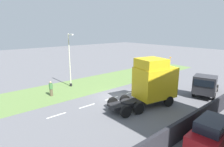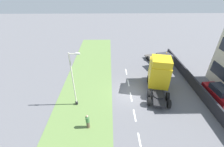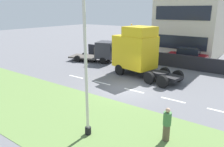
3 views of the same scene
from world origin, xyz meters
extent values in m
plane|color=slate|center=(0.00, 0.00, 0.00)|extent=(120.00, 120.00, 0.00)
cube|color=#607F42|center=(-6.00, 0.00, 0.01)|extent=(7.00, 44.00, 0.01)
cube|color=white|center=(0.00, -7.10, 0.00)|extent=(0.16, 1.80, 0.00)
cube|color=white|center=(0.00, -3.90, 0.00)|extent=(0.16, 1.80, 0.00)
cube|color=white|center=(0.00, -0.70, 0.00)|extent=(0.16, 1.80, 0.00)
cube|color=white|center=(0.00, 2.50, 0.00)|extent=(0.16, 1.80, 0.00)
cube|color=white|center=(0.00, 5.70, 0.00)|extent=(0.16, 1.80, 0.00)
cube|color=#232328|center=(9.00, 0.00, 0.74)|extent=(0.25, 24.00, 1.48)
cube|color=black|center=(3.61, 0.06, 0.67)|extent=(2.78, 7.02, 0.24)
cube|color=gold|center=(3.93, 1.57, 2.29)|extent=(3.26, 4.22, 3.01)
cube|color=black|center=(4.32, 3.45, 1.63)|extent=(2.12, 0.50, 1.68)
cube|color=black|center=(4.32, 3.45, 2.95)|extent=(2.24, 0.53, 0.96)
cube|color=gold|center=(3.81, 1.02, 4.24)|extent=(2.86, 2.90, 0.90)
sphere|color=orange|center=(4.84, 2.54, 4.76)|extent=(0.14, 0.14, 0.14)
cylinder|color=black|center=(3.29, -1.46, 0.85)|extent=(1.65, 1.65, 0.12)
cylinder|color=black|center=(2.97, 2.65, 0.52)|extent=(0.53, 1.08, 1.04)
cylinder|color=black|center=(5.25, 2.17, 0.52)|extent=(0.53, 1.08, 1.04)
cylinder|color=black|center=(2.22, -0.88, 0.52)|extent=(0.53, 1.08, 1.04)
cylinder|color=black|center=(4.50, -1.36, 0.52)|extent=(0.53, 1.08, 1.04)
cylinder|color=black|center=(1.94, -2.23, 0.52)|extent=(0.53, 1.08, 1.04)
cylinder|color=black|center=(4.22, -2.71, 0.52)|extent=(0.53, 1.08, 1.04)
cube|color=#333338|center=(6.48, 7.02, 1.54)|extent=(2.66, 2.50, 1.93)
cube|color=black|center=(6.76, 6.05, 1.93)|extent=(1.88, 0.58, 0.69)
cube|color=#4C4742|center=(5.70, 9.71, 0.49)|extent=(3.13, 4.11, 0.18)
cube|color=#4C4742|center=(6.19, 8.01, 1.26)|extent=(2.15, 0.71, 1.35)
cylinder|color=black|center=(7.46, 7.30, 0.40)|extent=(0.45, 0.84, 0.80)
cylinder|color=black|center=(5.50, 6.73, 0.40)|extent=(0.45, 0.84, 0.80)
cylinder|color=black|center=(6.53, 10.53, 0.40)|extent=(0.45, 0.84, 0.80)
cylinder|color=black|center=(4.57, 9.97, 0.40)|extent=(0.45, 0.84, 0.80)
cube|color=maroon|center=(10.71, -1.44, 0.79)|extent=(2.04, 4.38, 1.04)
cube|color=black|center=(10.72, -1.55, 1.66)|extent=(1.65, 2.44, 0.69)
cylinder|color=black|center=(9.79, -0.11, 0.32)|extent=(0.24, 0.65, 0.64)
cylinder|color=black|center=(9.98, -2.88, 0.32)|extent=(0.24, 0.65, 0.64)
cylinder|color=black|center=(-6.86, -1.97, 0.20)|extent=(0.32, 0.32, 0.40)
cylinder|color=beige|center=(-6.86, -1.97, 3.42)|extent=(0.14, 0.14, 6.84)
cylinder|color=beige|center=(-6.41, -1.97, 6.74)|extent=(0.90, 0.10, 0.10)
cube|color=silver|center=(-5.96, -1.97, 6.74)|extent=(0.44, 0.20, 0.16)
cylinder|color=brown|center=(-5.04, -5.42, 0.42)|extent=(0.34, 0.34, 0.84)
cylinder|color=#3F723F|center=(-5.04, -5.42, 1.17)|extent=(0.39, 0.39, 0.66)
sphere|color=tan|center=(-5.04, -5.42, 1.61)|extent=(0.23, 0.23, 0.23)
camera|label=1|loc=(14.72, -13.20, 7.49)|focal=30.00mm
camera|label=2|loc=(-2.78, -15.77, 12.85)|focal=24.00mm
camera|label=3|loc=(-14.19, -8.75, 6.15)|focal=35.00mm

